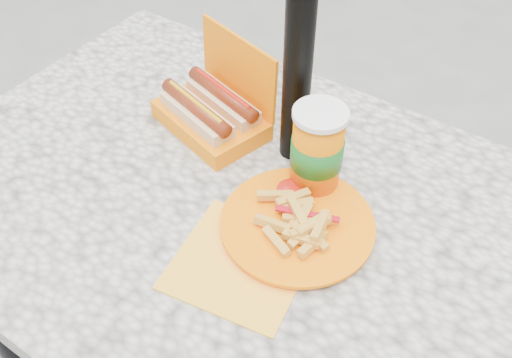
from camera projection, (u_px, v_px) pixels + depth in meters
The scene contains 4 objects.
picnic_table at pixel (245, 242), 1.06m from camera, with size 1.20×0.80×0.75m.
hotdog_box at pixel (213, 111), 1.10m from camera, with size 0.24×0.20×0.18m.
fries_plate at pixel (293, 226), 0.93m from camera, with size 0.28×0.35×0.05m.
soda_cup at pixel (317, 151), 0.95m from camera, with size 0.09×0.09×0.17m.
Camera 1 is at (0.39, -0.54, 1.48)m, focal length 40.00 mm.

